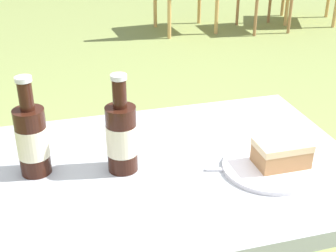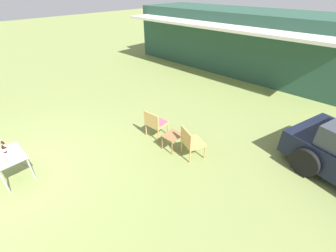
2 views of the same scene
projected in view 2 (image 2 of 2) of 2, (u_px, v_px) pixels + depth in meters
The scene contains 10 objects.
ground_plane at pixel (18, 178), 5.39m from camera, with size 60.00×60.00×0.00m, color olive.
cabin_building at pixel (237, 39), 11.84m from camera, with size 10.95×4.71×2.85m.
wicker_chair_cushioned at pixel (155, 122), 6.61m from camera, with size 0.57×0.53×0.85m.
wicker_chair_plain at pixel (191, 141), 5.82m from camera, with size 0.70×0.67×0.85m.
garden_side_table at pixel (172, 137), 6.16m from camera, with size 0.42×0.48×0.45m.
patio_table at pixel (8, 158), 5.05m from camera, with size 0.84×0.62×0.70m.
cake_on_plate at pixel (5, 160), 4.83m from camera, with size 0.21×0.21×0.07m.
cola_bottle_near at pixel (4, 149), 5.05m from camera, with size 0.07×0.07×0.23m.
cola_bottle_far at pixel (4, 145), 5.18m from camera, with size 0.07×0.07×0.23m.
fork at pixel (5, 159), 4.89m from camera, with size 0.17×0.06×0.01m.
Camera 2 is at (5.28, -0.34, 3.95)m, focal length 24.00 mm.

